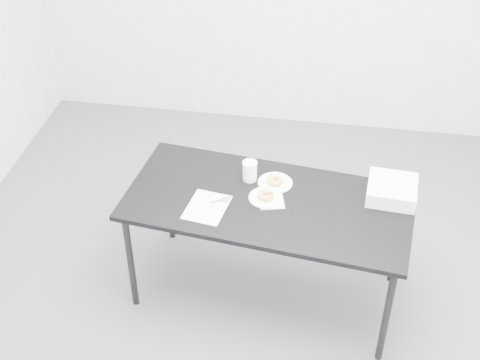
# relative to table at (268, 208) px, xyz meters

# --- Properties ---
(floor) EXTENTS (4.00, 4.00, 0.00)m
(floor) POSITION_rel_table_xyz_m (-0.20, 0.08, -0.70)
(floor) COLOR #4D4D52
(floor) RESTS_ON ground
(table) EXTENTS (1.74, 0.97, 0.76)m
(table) POSITION_rel_table_xyz_m (0.00, 0.00, 0.00)
(table) COLOR black
(table) RESTS_ON floor
(scorecard) EXTENTS (0.26, 0.31, 0.00)m
(scorecard) POSITION_rel_table_xyz_m (-0.34, -0.12, 0.06)
(scorecard) COLOR white
(scorecard) RESTS_ON table
(logo_patch) EXTENTS (0.05, 0.05, 0.00)m
(logo_patch) POSITION_rel_table_xyz_m (-0.25, -0.04, 0.06)
(logo_patch) COLOR green
(logo_patch) RESTS_ON scorecard
(pen) EXTENTS (0.11, 0.08, 0.01)m
(pen) POSITION_rel_table_xyz_m (-0.27, -0.04, 0.06)
(pen) COLOR #0B7C70
(pen) RESTS_ON scorecard
(napkin) EXTENTS (0.17, 0.17, 0.00)m
(napkin) POSITION_rel_table_xyz_m (0.02, -0.01, 0.06)
(napkin) COLOR white
(napkin) RESTS_ON table
(plate_near) EXTENTS (0.20, 0.20, 0.01)m
(plate_near) POSITION_rel_table_xyz_m (-0.02, 0.02, 0.06)
(plate_near) COLOR white
(plate_near) RESTS_ON napkin
(donut_near) EXTENTS (0.10, 0.10, 0.03)m
(donut_near) POSITION_rel_table_xyz_m (-0.02, 0.02, 0.08)
(donut_near) COLOR gold
(donut_near) RESTS_ON plate_near
(plate_far) EXTENTS (0.21, 0.21, 0.01)m
(plate_far) POSITION_rel_table_xyz_m (0.02, 0.17, 0.06)
(plate_far) COLOR white
(plate_far) RESTS_ON table
(donut_far) EXTENTS (0.11, 0.11, 0.03)m
(donut_far) POSITION_rel_table_xyz_m (0.02, 0.17, 0.08)
(donut_far) COLOR gold
(donut_far) RESTS_ON plate_far
(coffee_cup) EXTENTS (0.08, 0.08, 0.13)m
(coffee_cup) POSITION_rel_table_xyz_m (-0.14, 0.19, 0.12)
(coffee_cup) COLOR white
(coffee_cup) RESTS_ON table
(cup_lid) EXTENTS (0.08, 0.08, 0.01)m
(cup_lid) POSITION_rel_table_xyz_m (-0.00, 0.22, 0.06)
(cup_lid) COLOR silver
(cup_lid) RESTS_ON table
(bakery_box) EXTENTS (0.30, 0.30, 0.09)m
(bakery_box) POSITION_rel_table_xyz_m (0.70, 0.15, 0.10)
(bakery_box) COLOR white
(bakery_box) RESTS_ON table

